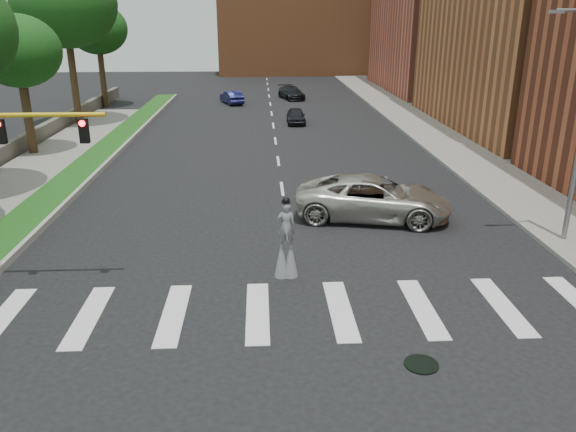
# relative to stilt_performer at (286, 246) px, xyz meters

# --- Properties ---
(ground_plane) EXTENTS (160.00, 160.00, 0.00)m
(ground_plane) POSITION_rel_stilt_performer_xyz_m (0.29, -3.50, -1.13)
(ground_plane) COLOR black
(ground_plane) RESTS_ON ground
(grass_median) EXTENTS (2.00, 60.00, 0.25)m
(grass_median) POSITION_rel_stilt_performer_xyz_m (-11.21, 16.50, -1.01)
(grass_median) COLOR #164714
(grass_median) RESTS_ON ground
(median_curb) EXTENTS (0.20, 60.00, 0.28)m
(median_curb) POSITION_rel_stilt_performer_xyz_m (-10.16, 16.50, -0.99)
(median_curb) COLOR #989893
(median_curb) RESTS_ON ground
(sidewalk_right) EXTENTS (5.00, 90.00, 0.18)m
(sidewalk_right) POSITION_rel_stilt_performer_xyz_m (12.79, 21.50, -1.04)
(sidewalk_right) COLOR slate
(sidewalk_right) RESTS_ON ground
(stone_wall) EXTENTS (0.50, 56.00, 1.10)m
(stone_wall) POSITION_rel_stilt_performer_xyz_m (-16.71, 18.50, -0.58)
(stone_wall) COLOR #524E46
(stone_wall) RESTS_ON ground
(manhole) EXTENTS (0.90, 0.90, 0.04)m
(manhole) POSITION_rel_stilt_performer_xyz_m (3.29, -5.50, -1.11)
(manhole) COLOR black
(manhole) RESTS_ON ground
(building_far) EXTENTS (16.00, 22.00, 20.00)m
(building_far) POSITION_rel_stilt_performer_xyz_m (22.29, 50.50, 8.87)
(building_far) COLOR #B95844
(building_far) RESTS_ON ground
(building_backdrop) EXTENTS (26.00, 14.00, 18.00)m
(building_backdrop) POSITION_rel_stilt_performer_xyz_m (6.29, 74.50, 7.87)
(building_backdrop) COLOR #A15A32
(building_backdrop) RESTS_ON ground
(stilt_performer) EXTENTS (0.84, 0.53, 2.91)m
(stilt_performer) POSITION_rel_stilt_performer_xyz_m (0.00, 0.00, 0.00)
(stilt_performer) COLOR #362515
(stilt_performer) RESTS_ON ground
(suv_crossing) EXTENTS (7.37, 4.54, 1.90)m
(suv_crossing) POSITION_rel_stilt_performer_xyz_m (4.18, 5.79, -0.18)
(suv_crossing) COLOR beige
(suv_crossing) RESTS_ON ground
(car_near) EXTENTS (1.53, 3.74, 1.27)m
(car_near) POSITION_rel_stilt_performer_xyz_m (2.22, 29.34, -0.49)
(car_near) COLOR black
(car_near) RESTS_ON ground
(car_mid) EXTENTS (2.74, 4.34, 1.35)m
(car_mid) POSITION_rel_stilt_performer_xyz_m (-3.67, 40.75, -0.45)
(car_mid) COLOR #15184B
(car_mid) RESTS_ON ground
(car_far) EXTENTS (3.12, 5.06, 1.37)m
(car_far) POSITION_rel_stilt_performer_xyz_m (2.65, 43.98, -0.45)
(car_far) COLOR black
(car_far) RESTS_ON ground
(tree_3) EXTENTS (5.21, 5.21, 8.77)m
(tree_3) POSITION_rel_stilt_performer_xyz_m (-15.64, 18.87, 5.38)
(tree_3) COLOR #362515
(tree_3) RESTS_ON ground
(tree_4) EXTENTS (8.00, 8.00, 12.91)m
(tree_4) POSITION_rel_stilt_performer_xyz_m (-15.79, 29.36, 8.34)
(tree_4) COLOR #362515
(tree_4) RESTS_ON ground
(tree_5) EXTENTS (5.61, 5.61, 9.78)m
(tree_5) POSITION_rel_stilt_performer_xyz_m (-16.16, 39.39, 6.21)
(tree_5) COLOR #362515
(tree_5) RESTS_ON ground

